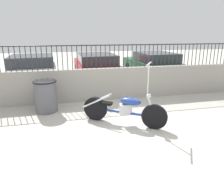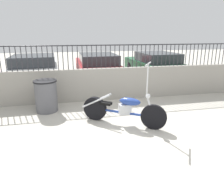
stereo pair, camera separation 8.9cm
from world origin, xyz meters
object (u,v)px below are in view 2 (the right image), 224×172
(motorcycle_blue, at_px, (119,109))
(trash_bin, at_px, (46,96))
(car_red, at_px, (98,67))
(car_white, at_px, (35,69))
(car_green, at_px, (155,65))

(motorcycle_blue, distance_m, trash_bin, 2.17)
(trash_bin, bearing_deg, car_red, 61.01)
(motorcycle_blue, relative_size, car_red, 0.42)
(car_white, bearing_deg, motorcycle_blue, -155.07)
(motorcycle_blue, height_order, trash_bin, motorcycle_blue)
(motorcycle_blue, height_order, car_white, motorcycle_blue)
(car_white, bearing_deg, car_red, -94.08)
(trash_bin, xyz_separation_m, car_green, (4.64, 3.27, 0.20))
(motorcycle_blue, distance_m, car_red, 4.63)
(trash_bin, relative_size, car_green, 0.21)
(motorcycle_blue, relative_size, trash_bin, 2.05)
(car_green, bearing_deg, car_white, 85.77)
(car_red, bearing_deg, car_green, -94.80)
(motorcycle_blue, xyz_separation_m, trash_bin, (-1.81, 1.20, 0.06))
(motorcycle_blue, relative_size, car_green, 0.44)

